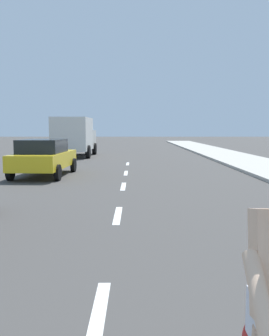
% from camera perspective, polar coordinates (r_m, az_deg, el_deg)
% --- Properties ---
extents(ground_plane, '(160.00, 160.00, 0.00)m').
position_cam_1_polar(ground_plane, '(16.82, -1.14, -0.87)').
color(ground_plane, '#423F3D').
extents(lane_stripe_2, '(0.16, 1.80, 0.01)m').
position_cam_1_polar(lane_stripe_2, '(4.31, -5.43, -21.79)').
color(lane_stripe_2, white).
rests_on(lane_stripe_2, ground).
extents(lane_stripe_3, '(0.16, 1.80, 0.01)m').
position_cam_1_polar(lane_stripe_3, '(8.79, -2.38, -7.20)').
color(lane_stripe_3, white).
rests_on(lane_stripe_3, ground).
extents(lane_stripe_4, '(0.16, 1.80, 0.01)m').
position_cam_1_polar(lane_stripe_4, '(13.10, -1.52, -2.81)').
color(lane_stripe_4, white).
rests_on(lane_stripe_4, ground).
extents(lane_stripe_5, '(0.16, 1.80, 0.01)m').
position_cam_1_polar(lane_stripe_5, '(17.03, -1.12, -0.77)').
color(lane_stripe_5, white).
rests_on(lane_stripe_5, ground).
extents(lane_stripe_6, '(0.16, 1.80, 0.01)m').
position_cam_1_polar(lane_stripe_6, '(21.50, -0.85, 0.65)').
color(lane_stripe_6, white).
rests_on(lane_stripe_6, ground).
extents(parked_car_yellow, '(2.19, 4.53, 1.57)m').
position_cam_1_polar(parked_car_yellow, '(16.37, -13.47, 1.74)').
color(parked_car_yellow, gold).
rests_on(parked_car_yellow, ground).
extents(delivery_truck, '(2.71, 6.25, 2.80)m').
position_cam_1_polar(delivery_truck, '(27.57, -8.95, 4.88)').
color(delivery_truck, beige).
rests_on(delivery_truck, ground).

